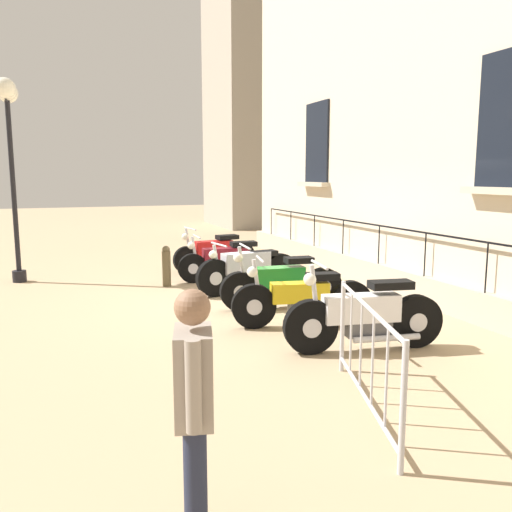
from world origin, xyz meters
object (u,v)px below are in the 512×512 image
Objects in this scene: motorcycle_maroon at (228,261)px; lamppost at (9,121)px; motorcycle_silver at (248,269)px; pedestrian_standing at (194,404)px; motorcycle_green at (282,283)px; motorcycle_yellow at (302,299)px; motorcycle_red at (215,253)px; motorcycle_white at (364,317)px; bollard at (166,266)px; crowd_barrier at (366,355)px.

lamppost is at bearing -19.02° from motorcycle_maroon.
motorcycle_silver is 1.34× the size of pedestrian_standing.
motorcycle_green is 1.01× the size of motorcycle_yellow.
pedestrian_standing is (2.78, 5.09, 0.47)m from motorcycle_green.
motorcycle_white is (-0.19, 6.13, 0.01)m from motorcycle_red.
crowd_barrier is at bearing 95.81° from bollard.
motorcycle_maroon is at bearing -96.11° from crowd_barrier.
motorcycle_silver is (0.06, 2.46, 0.02)m from motorcycle_red.
motorcycle_green reaches higher than motorcycle_red.
pedestrian_standing reaches higher than motorcycle_yellow.
lamppost reaches higher than motorcycle_maroon.
crowd_barrier is at bearing 82.32° from motorcycle_silver.
lamppost reaches higher than motorcycle_white.
pedestrian_standing is at bearing 99.58° from lamppost.
pedestrian_standing reaches higher than crowd_barrier.
motorcycle_maroon is (0.07, 1.22, -0.01)m from motorcycle_red.
motorcycle_silver is 5.26m from crowd_barrier.
crowd_barrier is 6.37m from bollard.
bollard is (1.59, -4.79, -0.03)m from motorcycle_white.
motorcycle_white reaches higher than motorcycle_green.
pedestrian_standing reaches higher than motorcycle_maroon.
crowd_barrier is 1.30× the size of pedestrian_standing.
bollard is at bearing -84.19° from crowd_barrier.
motorcycle_red is 2.48× the size of bollard.
lamppost reaches higher than pedestrian_standing.
motorcycle_maroon reaches higher than motorcycle_silver.
motorcycle_green reaches higher than motorcycle_maroon.
motorcycle_maroon is at bearing -175.35° from bollard.
motorcycle_red is 0.95× the size of motorcycle_maroon.
crowd_barrier is at bearing 113.76° from lamppost.
motorcycle_white is 1.03× the size of crowd_barrier.
motorcycle_yellow is 4.80m from pedestrian_standing.
motorcycle_maroon is 1.23m from motorcycle_silver.
pedestrian_standing is (2.63, 7.61, 0.46)m from motorcycle_maroon.
motorcycle_green reaches higher than bollard.
motorcycle_red is 2.46m from motorcycle_silver.
motorcycle_red is at bearing -106.99° from pedestrian_standing.
motorcycle_green reaches higher than motorcycle_silver.
crowd_barrier is at bearing 77.91° from motorcycle_green.
pedestrian_standing reaches higher than motorcycle_white.
crowd_barrier is (0.76, 7.66, 0.13)m from motorcycle_red.
motorcycle_maroon is at bearing -89.95° from motorcycle_yellow.
lamppost is (4.41, -6.34, 2.86)m from motorcycle_white.
pedestrian_standing is (-1.53, 9.04, -2.42)m from lamppost.
lamppost is (4.16, -5.06, 2.90)m from motorcycle_yellow.
lamppost is 2.00× the size of crowd_barrier.
motorcycle_white is at bearing 101.29° from motorcycle_yellow.
bollard is at bearing -99.81° from pedestrian_standing.
motorcycle_maroon is at bearing 86.76° from motorcycle_red.
motorcycle_maroon is 2.52m from motorcycle_green.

